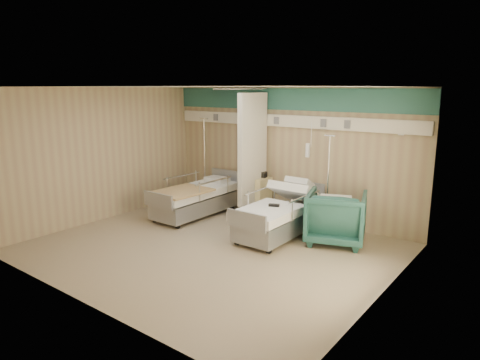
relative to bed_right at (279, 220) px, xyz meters
The scene contains 13 objects.
ground 1.47m from the bed_right, 114.78° to the right, with size 6.00×5.00×0.00m, color gray.
room_walls 1.97m from the bed_right, 121.10° to the right, with size 6.04×5.04×2.82m.
bed_right is the anchor object (origin of this frame).
bed_left 2.20m from the bed_right, behind, with size 1.00×2.16×0.63m, color white, non-canonical shape.
bedside_cabinet 1.46m from the bed_right, 141.95° to the left, with size 0.50×0.48×0.85m, color beige.
visitor_armchair 1.07m from the bed_right, 17.73° to the left, with size 1.02×1.05×0.96m, color #1F4E47.
waffle_blanket 1.24m from the bed_right, 18.40° to the left, with size 0.57×0.50×0.06m, color silver.
iv_stand_right 1.03m from the bed_right, 56.62° to the left, with size 0.34×0.34×1.90m.
iv_stand_left 2.88m from the bed_right, 161.19° to the left, with size 0.37×0.37×2.09m.
call_remote 0.40m from the bed_right, 87.53° to the right, with size 0.20×0.09×0.04m, color black.
tan_blanket 2.21m from the bed_right, 167.80° to the right, with size 0.91×1.14×0.04m, color tan.
toiletry_bag 1.57m from the bed_right, 138.34° to the left, with size 0.23×0.15×0.12m, color black.
white_cup 1.77m from the bed_right, 143.83° to the left, with size 0.08×0.08×0.12m, color white.
Camera 1 is at (4.72, -5.38, 2.79)m, focal length 32.00 mm.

